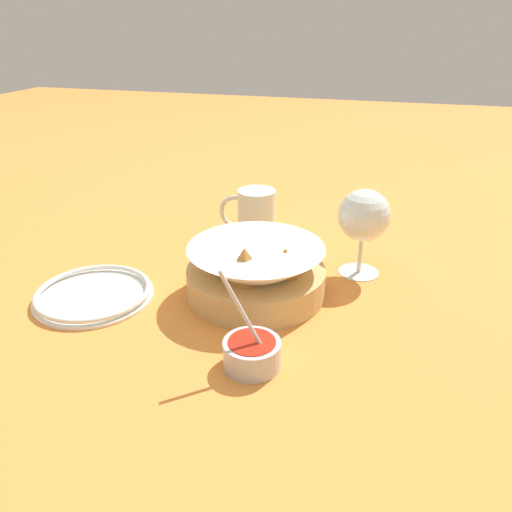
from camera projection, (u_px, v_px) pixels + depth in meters
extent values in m
plane|color=orange|center=(283.00, 288.00, 0.79)|extent=(4.00, 4.00, 0.00)
cylinder|color=tan|center=(256.00, 281.00, 0.76)|extent=(0.21, 0.21, 0.04)
cone|color=white|center=(256.00, 270.00, 0.75)|extent=(0.21, 0.21, 0.08)
cylinder|color=#3D842D|center=(256.00, 280.00, 0.76)|extent=(0.16, 0.16, 0.01)
pyramid|color=#B77A38|center=(227.00, 258.00, 0.76)|extent=(0.09, 0.08, 0.05)
pyramid|color=#B77A38|center=(245.00, 270.00, 0.71)|extent=(0.08, 0.07, 0.07)
pyramid|color=#B77A38|center=(285.00, 266.00, 0.73)|extent=(0.09, 0.09, 0.06)
pyramid|color=#B77A38|center=(268.00, 250.00, 0.79)|extent=(0.10, 0.10, 0.05)
cylinder|color=#B7B7BC|center=(252.00, 354.00, 0.61)|extent=(0.07, 0.07, 0.03)
cylinder|color=red|center=(252.00, 350.00, 0.60)|extent=(0.06, 0.06, 0.02)
cylinder|color=#B7B7BC|center=(242.00, 316.00, 0.59)|extent=(0.06, 0.01, 0.12)
cylinder|color=silver|center=(358.00, 272.00, 0.84)|extent=(0.07, 0.07, 0.00)
cylinder|color=silver|center=(360.00, 254.00, 0.82)|extent=(0.01, 0.01, 0.06)
sphere|color=silver|center=(364.00, 215.00, 0.79)|extent=(0.08, 0.08, 0.08)
sphere|color=beige|center=(363.00, 221.00, 0.80)|extent=(0.06, 0.06, 0.06)
cylinder|color=silver|center=(257.00, 215.00, 0.94)|extent=(0.07, 0.07, 0.10)
cylinder|color=gold|center=(257.00, 221.00, 0.94)|extent=(0.06, 0.06, 0.07)
torus|color=silver|center=(236.00, 212.00, 0.95)|extent=(0.07, 0.01, 0.07)
cylinder|color=white|center=(94.00, 295.00, 0.76)|extent=(0.18, 0.18, 0.01)
torus|color=white|center=(93.00, 292.00, 0.76)|extent=(0.17, 0.17, 0.01)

